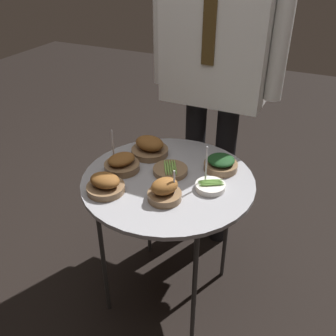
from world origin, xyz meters
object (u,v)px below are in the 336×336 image
at_px(serving_cart, 168,187).
at_px(waiter_figure, 216,51).
at_px(bowl_asparagus_back_left, 170,170).
at_px(bowl_roast_mid_right, 150,147).
at_px(bowl_spinach_near_rim, 221,164).
at_px(bowl_asparagus_far_rim, 210,185).
at_px(bowl_roast_front_left, 122,163).
at_px(bowl_roast_mid_left, 165,191).
at_px(bowl_roast_front_right, 105,184).

height_order(serving_cart, waiter_figure, waiter_figure).
relative_size(bowl_asparagus_back_left, waiter_figure, 0.09).
distance_m(bowl_asparagus_back_left, bowl_roast_mid_right, 0.19).
xyz_separation_m(serving_cart, bowl_spinach_near_rim, (0.18, 0.16, 0.07)).
xyz_separation_m(bowl_asparagus_back_left, bowl_asparagus_far_rim, (0.19, -0.04, 0.00)).
bearing_deg(bowl_asparagus_far_rim, bowl_spinach_near_rim, 93.23).
bearing_deg(bowl_roast_front_left, bowl_spinach_near_rim, 25.09).
relative_size(bowl_roast_front_left, bowl_asparagus_back_left, 1.20).
bearing_deg(serving_cart, bowl_asparagus_far_rim, 1.18).
height_order(bowl_roast_mid_left, waiter_figure, waiter_figure).
relative_size(bowl_roast_front_left, bowl_roast_mid_right, 1.05).
bearing_deg(bowl_roast_mid_left, waiter_figure, 93.09).
distance_m(bowl_asparagus_back_left, bowl_spinach_near_rim, 0.22).
bearing_deg(bowl_spinach_near_rim, bowl_roast_front_right, -136.05).
height_order(bowl_roast_front_left, bowl_roast_front_right, bowl_roast_front_left).
distance_m(bowl_asparagus_back_left, bowl_roast_mid_left, 0.19).
relative_size(bowl_roast_mid_right, waiter_figure, 0.10).
xyz_separation_m(bowl_spinach_near_rim, bowl_asparagus_far_rim, (0.01, -0.15, -0.01)).
height_order(bowl_spinach_near_rim, bowl_asparagus_far_rim, bowl_asparagus_far_rim).
bearing_deg(bowl_spinach_near_rim, bowl_asparagus_far_rim, -86.77).
height_order(bowl_asparagus_back_left, bowl_roast_mid_right, bowl_roast_mid_right).
bearing_deg(bowl_roast_front_right, bowl_roast_mid_left, 12.21).
height_order(serving_cart, bowl_asparagus_back_left, bowl_asparagus_back_left).
distance_m(serving_cart, bowl_roast_front_right, 0.27).
height_order(bowl_roast_mid_left, bowl_spinach_near_rim, bowl_roast_mid_left).
relative_size(bowl_spinach_near_rim, waiter_figure, 0.08).
bearing_deg(waiter_figure, bowl_spinach_near_rim, -64.64).
bearing_deg(bowl_spinach_near_rim, waiter_figure, 115.36).
distance_m(serving_cart, bowl_roast_mid_left, 0.17).
relative_size(bowl_roast_front_left, bowl_roast_front_right, 1.18).
height_order(bowl_roast_mid_right, waiter_figure, waiter_figure).
xyz_separation_m(bowl_roast_mid_left, bowl_roast_front_right, (-0.23, -0.05, -0.01)).
bearing_deg(waiter_figure, serving_cart, -91.73).
relative_size(bowl_roast_mid_left, waiter_figure, 0.08).
bearing_deg(bowl_asparagus_back_left, bowl_roast_mid_right, 145.30).
distance_m(bowl_roast_mid_right, bowl_roast_front_right, 0.34).
bearing_deg(bowl_asparagus_far_rim, bowl_roast_front_left, -176.35).
height_order(serving_cart, bowl_asparagus_far_rim, bowl_asparagus_far_rim).
height_order(bowl_roast_front_left, bowl_roast_mid_right, bowl_roast_front_left).
bearing_deg(bowl_roast_mid_right, bowl_roast_front_right, -93.67).
bearing_deg(bowl_roast_mid_left, serving_cart, 109.77).
distance_m(bowl_roast_front_left, bowl_roast_mid_right, 0.18).
bearing_deg(bowl_asparagus_back_left, bowl_roast_front_right, -126.94).
xyz_separation_m(bowl_asparagus_back_left, bowl_roast_mid_right, (-0.15, 0.10, 0.02)).
relative_size(serving_cart, bowl_roast_mid_left, 5.35).
height_order(bowl_asparagus_back_left, waiter_figure, waiter_figure).
height_order(serving_cart, bowl_roast_front_left, bowl_roast_front_left).
distance_m(bowl_roast_mid_left, bowl_roast_front_right, 0.24).
relative_size(bowl_roast_mid_left, bowl_roast_front_right, 0.89).
bearing_deg(bowl_roast_mid_right, bowl_asparagus_back_left, -34.70).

